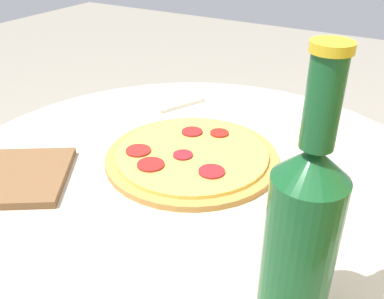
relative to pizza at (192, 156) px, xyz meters
name	(u,v)px	position (x,y,z in m)	size (l,w,h in m)	color
table	(192,258)	(0.04, 0.03, -0.18)	(0.82, 0.82, 0.74)	#B2A893
pizza	(192,156)	(0.00, 0.00, 0.00)	(0.29, 0.29, 0.02)	#B77F3D
beer_bottle	(302,231)	(0.22, 0.25, 0.10)	(0.07, 0.07, 0.28)	#144C23
pizza_paddle	(0,177)	(0.20, -0.22, 0.00)	(0.23, 0.28, 0.02)	brown
napkin	(174,101)	(-0.19, -0.16, 0.00)	(0.13, 0.11, 0.01)	white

